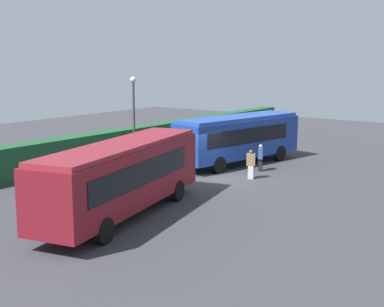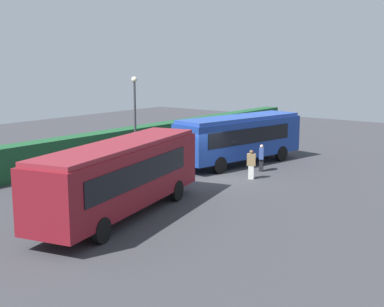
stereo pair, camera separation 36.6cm
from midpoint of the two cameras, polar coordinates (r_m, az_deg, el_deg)
ground_plane at (r=30.23m, az=2.42°, el=-2.68°), size 64.00×64.00×0.00m
bus_maroon at (r=22.84m, az=-7.94°, el=-2.26°), size 10.74×4.78×3.22m
bus_blue at (r=34.04m, az=4.71°, el=1.83°), size 9.64×4.12×3.11m
person_left at (r=30.07m, az=6.00°, el=-1.11°), size 0.45×0.55×1.66m
person_center at (r=32.21m, az=7.06°, el=-0.40°), size 0.55×0.44×1.63m
hedge_row at (r=35.61m, az=-9.29°, el=0.80°), size 44.00×1.31×1.99m
lamppost at (r=33.17m, az=-6.60°, el=4.57°), size 0.36×0.36×5.63m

